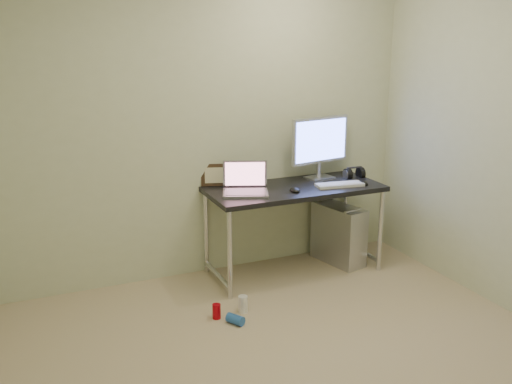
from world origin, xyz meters
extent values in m
plane|color=tan|center=(0.00, 0.00, 0.00)|extent=(3.50, 3.50, 0.00)
cube|color=beige|center=(0.00, 1.75, 1.25)|extent=(3.50, 0.02, 2.50)
cube|color=black|center=(0.63, 1.43, 0.73)|extent=(1.45, 0.63, 0.04)
cylinder|color=silver|center=(-0.06, 1.16, 0.35)|extent=(0.04, 0.04, 0.71)
cylinder|color=silver|center=(-0.06, 1.71, 0.35)|extent=(0.04, 0.04, 0.71)
cylinder|color=silver|center=(1.31, 1.16, 0.35)|extent=(0.04, 0.04, 0.71)
cylinder|color=silver|center=(1.31, 1.71, 0.35)|extent=(0.04, 0.04, 0.71)
cylinder|color=silver|center=(-0.06, 1.43, 0.08)|extent=(0.04, 0.55, 0.04)
cylinder|color=silver|center=(1.31, 1.43, 0.08)|extent=(0.04, 0.55, 0.04)
cube|color=silver|center=(1.09, 1.46, 0.26)|extent=(0.32, 0.53, 0.52)
cylinder|color=#BABBC2|center=(1.09, 1.25, 0.54)|extent=(0.19, 0.07, 0.02)
cylinder|color=#BABBC2|center=(1.09, 1.66, 0.54)|extent=(0.19, 0.07, 0.02)
cylinder|color=black|center=(1.04, 1.70, 0.40)|extent=(0.01, 0.16, 0.69)
cylinder|color=black|center=(1.13, 1.68, 0.38)|extent=(0.02, 0.11, 0.71)
cylinder|color=#AC0410|center=(-0.26, 0.90, 0.05)|extent=(0.06, 0.06, 0.11)
cylinder|color=white|center=(-0.05, 0.91, 0.06)|extent=(0.09, 0.09, 0.13)
cylinder|color=#275BB3|center=(-0.17, 0.77, 0.03)|extent=(0.12, 0.14, 0.07)
cube|color=#BABBC2|center=(0.17, 1.38, 0.76)|extent=(0.42, 0.36, 0.02)
cube|color=slate|center=(0.17, 1.38, 0.77)|extent=(0.37, 0.31, 0.00)
cube|color=#94939C|center=(0.22, 1.51, 0.88)|extent=(0.35, 0.18, 0.23)
cube|color=#884E5D|center=(0.22, 1.51, 0.88)|extent=(0.31, 0.15, 0.20)
cube|color=#BABBC2|center=(0.95, 1.58, 0.76)|extent=(0.25, 0.20, 0.02)
cylinder|color=#BABBC2|center=(0.95, 1.61, 0.83)|extent=(0.04, 0.04, 0.13)
cube|color=#BABBC2|center=(0.95, 1.60, 1.09)|extent=(0.57, 0.13, 0.40)
cube|color=#5770FB|center=(0.95, 1.57, 1.09)|extent=(0.52, 0.09, 0.34)
cube|color=silver|center=(0.98, 1.30, 0.76)|extent=(0.41, 0.18, 0.02)
ellipsoid|color=black|center=(1.19, 1.27, 0.77)|extent=(0.08, 0.12, 0.04)
ellipsoid|color=black|center=(0.56, 1.30, 0.77)|extent=(0.10, 0.13, 0.04)
cylinder|color=black|center=(1.19, 1.51, 0.78)|extent=(0.05, 0.11, 0.11)
cylinder|color=black|center=(1.32, 1.51, 0.78)|extent=(0.05, 0.11, 0.11)
cube|color=black|center=(1.26, 1.51, 0.84)|extent=(0.14, 0.02, 0.01)
cube|color=black|center=(0.04, 1.73, 0.84)|extent=(0.24, 0.13, 0.19)
cylinder|color=silver|center=(0.24, 1.71, 0.80)|extent=(0.01, 0.01, 0.10)
cylinder|color=silver|center=(0.24, 1.71, 0.86)|extent=(0.05, 0.04, 0.04)
camera|label=1|loc=(-1.48, -2.60, 1.97)|focal=40.00mm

